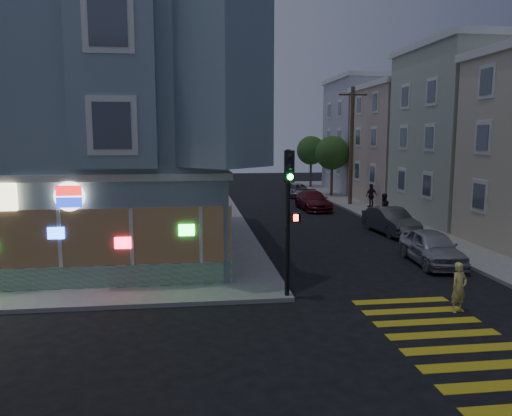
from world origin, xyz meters
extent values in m
plane|color=black|center=(0.00, 0.00, 0.00)|extent=(120.00, 120.00, 0.00)
cube|color=gray|center=(-13.50, 23.00, 0.07)|extent=(33.00, 42.00, 0.15)
cube|color=gray|center=(23.00, 23.00, 0.07)|extent=(24.00, 42.00, 0.15)
cube|color=gray|center=(-6.00, 11.00, 5.65)|extent=(14.00, 14.00, 11.00)
cube|color=silver|center=(-6.00, 11.00, 11.35)|extent=(14.60, 14.60, 0.40)
cube|color=silver|center=(-6.00, 11.00, 4.00)|extent=(14.30, 14.30, 0.25)
cube|color=#196B33|center=(-6.00, 3.95, 0.55)|extent=(13.60, 0.12, 0.80)
cube|color=#382B1E|center=(-6.00, 3.95, 1.95)|extent=(13.60, 0.10, 2.00)
cylinder|color=white|center=(-4.40, 3.87, 3.40)|extent=(1.00, 0.12, 1.00)
cube|color=#A6B199|center=(19.50, 16.00, 5.40)|extent=(12.00, 8.60, 10.50)
cube|color=#C4AC98|center=(19.50, 25.00, 4.65)|extent=(12.00, 8.60, 9.00)
cube|color=#B0AABB|center=(19.50, 34.00, 5.40)|extent=(12.00, 8.60, 10.50)
cylinder|color=#4C3826|center=(12.00, 24.00, 4.65)|extent=(0.30, 0.30, 9.00)
cube|color=#4C3826|center=(12.00, 24.00, 8.55)|extent=(2.20, 0.12, 0.12)
cylinder|color=#4C3826|center=(12.20, 30.00, 1.75)|extent=(0.24, 0.24, 3.20)
sphere|color=#234E1B|center=(12.20, 30.00, 3.95)|extent=(3.00, 3.00, 3.00)
cylinder|color=#4C3826|center=(12.20, 38.00, 1.75)|extent=(0.24, 0.24, 3.20)
sphere|color=#234E1B|center=(12.20, 38.00, 3.95)|extent=(3.00, 3.00, 3.00)
imported|color=#EDE279|center=(7.86, 0.46, 0.78)|extent=(0.65, 0.52, 1.56)
imported|color=black|center=(11.30, 15.39, 1.06)|extent=(0.92, 0.73, 1.81)
imported|color=black|center=(13.00, 22.08, 1.03)|extent=(1.12, 0.82, 1.76)
imported|color=#B3B5BB|center=(9.81, 6.13, 0.73)|extent=(2.06, 4.41, 1.46)
imported|color=#3C3F41|center=(10.70, 12.74, 0.73)|extent=(1.95, 4.56, 1.46)
imported|color=maroon|center=(8.60, 22.26, 0.69)|extent=(2.10, 4.80, 1.37)
imported|color=#92979B|center=(9.22, 30.42, 0.58)|extent=(2.34, 4.36, 1.16)
cylinder|color=black|center=(2.80, 2.30, 2.57)|extent=(0.15, 0.15, 4.84)
cube|color=black|center=(2.80, 2.09, 4.46)|extent=(0.37, 0.35, 1.02)
sphere|color=black|center=(2.80, 1.93, 4.78)|extent=(0.19, 0.19, 0.19)
sphere|color=black|center=(2.80, 1.93, 4.46)|extent=(0.19, 0.19, 0.19)
sphere|color=#19F23F|center=(2.80, 1.93, 4.14)|extent=(0.19, 0.19, 0.19)
cube|color=black|center=(3.04, 2.13, 2.81)|extent=(0.35, 0.27, 0.31)
cube|color=#FF2614|center=(3.04, 2.02, 2.81)|extent=(0.21, 0.02, 0.21)
cylinder|color=silver|center=(11.30, 9.15, 0.43)|extent=(0.23, 0.23, 0.57)
sphere|color=silver|center=(11.30, 9.15, 0.77)|extent=(0.25, 0.25, 0.25)
cylinder|color=silver|center=(11.30, 9.15, 0.48)|extent=(0.43, 0.11, 0.11)
camera|label=1|loc=(-0.28, -13.51, 5.41)|focal=35.00mm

